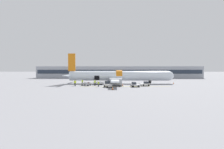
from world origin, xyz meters
TOP-DOWN VIEW (x-y plane):
  - ground_plane at (0.00, 0.00)m, footprint 500.00×500.00m
  - apron_marking_line at (1.24, -4.22)m, footprint 26.19×1.96m
  - terminal_strip at (0.00, 41.26)m, footprint 92.15×13.40m
  - airplane at (-1.10, 4.65)m, footprint 37.89×29.54m
  - baggage_tug_lead at (7.06, -2.60)m, footprint 3.03×2.37m
  - baggage_tug_mid at (-3.99, -5.92)m, footprint 2.53×3.42m
  - baggage_tug_rear at (3.63, -5.09)m, footprint 2.52×2.24m
  - baggage_cart_loading at (-10.66, -2.03)m, footprint 3.74×2.52m
  - baggage_cart_queued at (-7.29, 0.70)m, footprint 4.10×2.29m
  - ground_crew_loader_a at (-13.84, -3.50)m, footprint 0.63×0.56m
  - ground_crew_loader_b at (-12.68, 0.89)m, footprint 0.52×0.55m
  - ground_crew_driver at (-6.75, -4.73)m, footprint 0.39×0.54m
  - ground_crew_supervisor at (-8.13, -2.04)m, footprint 0.57×0.60m
  - safety_cone_nose at (18.13, 4.44)m, footprint 0.48×0.48m
  - safety_cone_engine_left at (-2.56, -10.75)m, footprint 0.58×0.58m
  - safety_cone_wingtip at (0.31, -2.43)m, footprint 0.48×0.48m

SIDE VIEW (x-z plane):
  - ground_plane at x=0.00m, z-range 0.00..0.00m
  - apron_marking_line at x=1.24m, z-range 0.00..0.01m
  - safety_cone_nose at x=18.13m, z-range -0.02..0.59m
  - safety_cone_engine_left at x=-2.56m, z-range -0.02..0.68m
  - safety_cone_wingtip at x=0.31m, z-range -0.02..0.72m
  - baggage_cart_queued at x=-7.29m, z-range -0.02..0.92m
  - baggage_cart_loading at x=-10.66m, z-range -0.05..0.96m
  - baggage_tug_lead at x=7.06m, z-range -0.09..1.25m
  - baggage_tug_rear at x=3.63m, z-range -0.09..1.27m
  - baggage_tug_mid at x=-3.99m, z-range -0.13..1.58m
  - ground_crew_driver at x=-6.75m, z-range 0.04..1.60m
  - ground_crew_loader_b at x=-12.68m, z-range 0.04..1.71m
  - ground_crew_supervisor at x=-8.13m, z-range 0.05..1.87m
  - ground_crew_loader_a at x=-13.84m, z-range 0.05..1.90m
  - airplane at x=-1.10m, z-range -2.66..7.83m
  - terminal_strip at x=0.00m, z-range 0.00..6.59m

